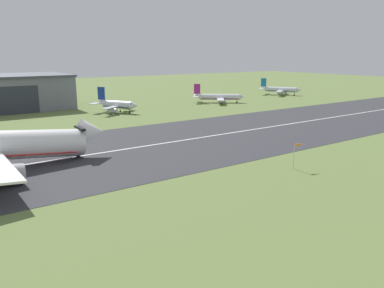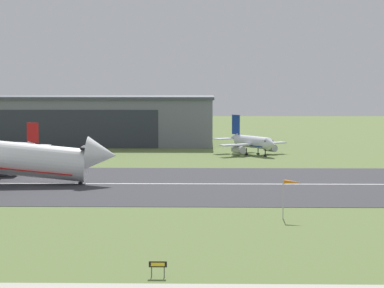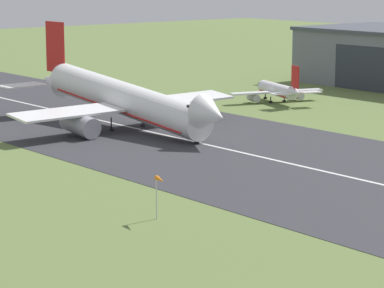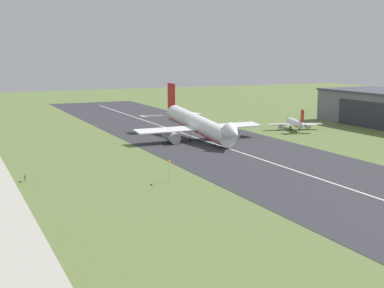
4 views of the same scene
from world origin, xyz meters
TOP-DOWN VIEW (x-y plane):
  - ground_plane at (0.00, 47.71)m, footprint 676.83×676.83m
  - runway_strip at (0.00, 95.42)m, footprint 436.83×52.46m
  - runway_centreline at (0.00, 95.42)m, footprint 393.14×0.70m
  - airplane_parked_west at (2.02, 153.12)m, footprint 19.90×20.44m
  - airplane_parked_centre at (108.97, 162.41)m, footprint 21.59×23.84m
  - airplane_parked_east at (56.81, 155.05)m, footprint 24.47×22.98m
  - windsock_pole at (1.82, 59.64)m, footprint 2.46×1.18m

SIDE VIEW (x-z plane):
  - ground_plane at x=0.00m, z-range 0.00..0.00m
  - runway_strip at x=0.00m, z-range 0.00..0.06m
  - runway_centreline at x=0.00m, z-range 0.06..0.07m
  - airplane_parked_east at x=56.81m, z-range -1.84..7.33m
  - airplane_parked_centre at x=108.97m, z-range -1.65..7.86m
  - airplane_parked_west at x=2.02m, z-range -1.82..8.49m
  - windsock_pole at x=1.82m, z-range 2.16..7.67m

